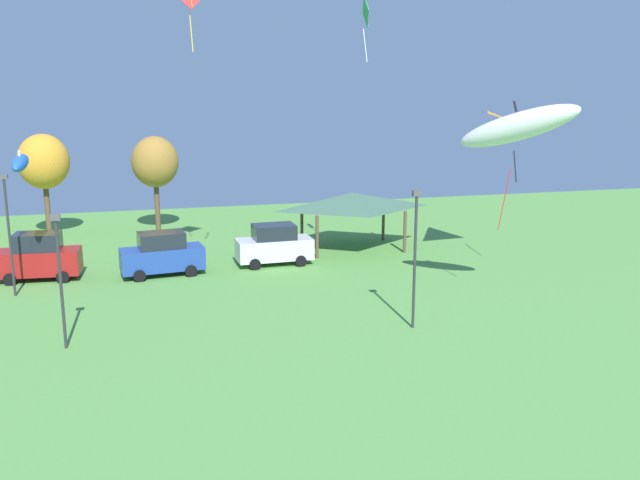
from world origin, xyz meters
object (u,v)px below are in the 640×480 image
at_px(kite_flying_0, 528,152).
at_px(treeline_tree_2, 44,162).
at_px(treeline_tree_3, 155,162).
at_px(light_post_0, 60,273).
at_px(light_post_1, 415,251).
at_px(park_pavilion, 352,201).
at_px(parked_car_second_from_left, 162,254).
at_px(kite_flying_3, 20,163).
at_px(parked_car_third_from_left, 274,245).
at_px(kite_flying_5, 518,127).
at_px(parked_car_leftmost, 39,257).
at_px(kite_flying_1, 366,14).
at_px(light_post_2, 9,228).

height_order(kite_flying_0, treeline_tree_2, treeline_tree_2).
xyz_separation_m(kite_flying_0, treeline_tree_3, (-19.85, 15.50, -1.54)).
bearing_deg(light_post_0, light_post_1, -5.88).
height_order(park_pavilion, treeline_tree_2, treeline_tree_2).
relative_size(kite_flying_0, parked_car_second_from_left, 1.10).
height_order(park_pavilion, light_post_0, light_post_0).
bearing_deg(kite_flying_3, parked_car_third_from_left, 14.96).
xyz_separation_m(park_pavilion, treeline_tree_2, (-18.97, 8.90, 2.08)).
relative_size(park_pavilion, light_post_0, 1.38).
height_order(kite_flying_0, park_pavilion, kite_flying_0).
height_order(kite_flying_3, kite_flying_5, kite_flying_5).
height_order(kite_flying_5, parked_car_second_from_left, kite_flying_5).
bearing_deg(kite_flying_5, kite_flying_3, 160.81).
height_order(parked_car_leftmost, light_post_0, light_post_0).
relative_size(kite_flying_5, light_post_1, 0.90).
bearing_deg(light_post_0, parked_car_third_from_left, 45.62).
height_order(parked_car_second_from_left, light_post_0, light_post_0).
height_order(kite_flying_1, treeline_tree_2, kite_flying_1).
bearing_deg(kite_flying_3, parked_car_leftmost, 90.83).
height_order(kite_flying_1, parked_car_third_from_left, kite_flying_1).
height_order(parked_car_leftmost, park_pavilion, park_pavilion).
relative_size(kite_flying_3, light_post_1, 0.51).
bearing_deg(kite_flying_3, light_post_0, -73.96).
bearing_deg(kite_flying_0, treeline_tree_2, 150.45).
bearing_deg(parked_car_third_from_left, treeline_tree_2, 137.63).
height_order(light_post_2, treeline_tree_3, treeline_tree_3).
bearing_deg(treeline_tree_2, kite_flying_0, -29.55).
relative_size(kite_flying_1, park_pavilion, 0.46).
xyz_separation_m(parked_car_third_from_left, light_post_2, (-13.51, -2.70, 2.23)).
relative_size(kite_flying_3, light_post_2, 0.50).
relative_size(parked_car_third_from_left, park_pavilion, 0.60).
xyz_separation_m(kite_flying_5, parked_car_second_from_left, (-15.05, 10.08, -7.10)).
xyz_separation_m(parked_car_third_from_left, treeline_tree_2, (-13.37, 11.54, 4.00)).
bearing_deg(kite_flying_0, parked_car_second_from_left, 171.17).
distance_m(park_pavilion, light_post_0, 20.94).
distance_m(parked_car_leftmost, light_post_2, 3.62).
relative_size(kite_flying_5, treeline_tree_2, 0.75).
relative_size(kite_flying_1, parked_car_third_from_left, 0.77).
distance_m(light_post_1, treeline_tree_2, 29.14).
distance_m(kite_flying_3, kite_flying_5, 22.66).
distance_m(kite_flying_3, light_post_0, 8.43).
bearing_deg(kite_flying_3, kite_flying_1, 2.02).
bearing_deg(kite_flying_5, treeline_tree_2, 134.66).
bearing_deg(parked_car_third_from_left, light_post_2, -170.26).
distance_m(kite_flying_0, treeline_tree_2, 31.23).
distance_m(kite_flying_1, light_post_2, 20.67).
distance_m(parked_car_leftmost, park_pavilion, 18.54).
height_order(parked_car_leftmost, treeline_tree_3, treeline_tree_3).
height_order(kite_flying_0, treeline_tree_3, kite_flying_0).
distance_m(kite_flying_3, parked_car_leftmost, 6.34).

